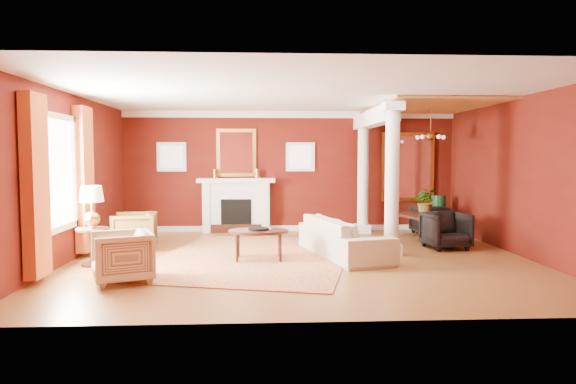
{
  "coord_description": "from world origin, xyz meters",
  "views": [
    {
      "loc": [
        -0.69,
        -8.99,
        1.82
      ],
      "look_at": [
        -0.2,
        0.53,
        1.15
      ],
      "focal_mm": 32.0,
      "sensor_mm": 36.0,
      "label": 1
    }
  ],
  "objects": [
    {
      "name": "crown_trim",
      "position": [
        0.0,
        3.46,
        2.82
      ],
      "size": [
        8.0,
        0.08,
        0.16
      ],
      "primitive_type": "cube",
      "color": "white",
      "rests_on": "room_shell"
    },
    {
      "name": "column_front",
      "position": [
        1.7,
        0.3,
        1.43
      ],
      "size": [
        0.36,
        0.36,
        2.8
      ],
      "color": "white",
      "rests_on": "ground"
    },
    {
      "name": "header_beam",
      "position": [
        1.7,
        1.9,
        2.62
      ],
      "size": [
        0.3,
        3.2,
        0.32
      ],
      "primitive_type": "cube",
      "color": "white",
      "rests_on": "column_front"
    },
    {
      "name": "green_urn",
      "position": [
        3.5,
        2.93,
        0.35
      ],
      "size": [
        0.38,
        0.38,
        0.9
      ],
      "color": "#14401C",
      "rests_on": "ground"
    },
    {
      "name": "coffee_book",
      "position": [
        -0.7,
        -0.05,
        0.65
      ],
      "size": [
        0.15,
        0.1,
        0.23
      ],
      "primitive_type": "imported",
      "rotation": [
        0.0,
        0.0,
        0.54
      ],
      "color": "black",
      "rests_on": "coffee_table"
    },
    {
      "name": "side_table",
      "position": [
        -3.5,
        -0.39,
        0.87
      ],
      "size": [
        0.53,
        0.53,
        1.33
      ],
      "rotation": [
        0.0,
        0.0,
        -0.39
      ],
      "color": "black",
      "rests_on": "ground"
    },
    {
      "name": "dining_table",
      "position": [
        2.82,
        2.01,
        0.44
      ],
      "size": [
        0.98,
        1.67,
        0.88
      ],
      "primitive_type": "imported",
      "rotation": [
        0.0,
        0.0,
        1.85
      ],
      "color": "black",
      "rests_on": "ground"
    },
    {
      "name": "ground",
      "position": [
        0.0,
        0.0,
        0.0
      ],
      "size": [
        8.0,
        8.0,
        0.0
      ],
      "primitive_type": "plane",
      "color": "brown",
      "rests_on": "ground"
    },
    {
      "name": "sofa",
      "position": [
        0.8,
        0.18,
        0.47
      ],
      "size": [
        1.28,
        2.49,
        0.93
      ],
      "primitive_type": "imported",
      "rotation": [
        0.0,
        0.0,
        1.83
      ],
      "color": "beige",
      "rests_on": "ground"
    },
    {
      "name": "dining_mirror",
      "position": [
        2.9,
        3.45,
        1.55
      ],
      "size": [
        1.3,
        0.07,
        1.7
      ],
      "color": "gold",
      "rests_on": "room_shell"
    },
    {
      "name": "amber_ceiling",
      "position": [
        2.85,
        1.75,
        2.87
      ],
      "size": [
        2.3,
        3.4,
        0.04
      ],
      "primitive_type": "cube",
      "color": "#C6803A",
      "rests_on": "room_shell"
    },
    {
      "name": "armchair_stripe",
      "position": [
        -2.7,
        -1.58,
        0.41
      ],
      "size": [
        0.98,
        1.01,
        0.82
      ],
      "primitive_type": "imported",
      "rotation": [
        0.0,
        0.0,
        -1.2
      ],
      "color": "#CDB989",
      "rests_on": "ground"
    },
    {
      "name": "base_trim",
      "position": [
        0.0,
        3.46,
        0.06
      ],
      "size": [
        8.0,
        0.08,
        0.12
      ],
      "primitive_type": "cube",
      "color": "white",
      "rests_on": "ground"
    },
    {
      "name": "room_shell",
      "position": [
        0.0,
        0.0,
        2.02
      ],
      "size": [
        8.04,
        7.04,
        2.92
      ],
      "color": "#50150B",
      "rests_on": "ground"
    },
    {
      "name": "armchair_leopard",
      "position": [
        -3.16,
        1.02,
        0.4
      ],
      "size": [
        0.81,
        0.86,
        0.81
      ],
      "primitive_type": "imported",
      "rotation": [
        0.0,
        0.0,
        -1.46
      ],
      "color": "black",
      "rests_on": "ground"
    },
    {
      "name": "fireplace",
      "position": [
        -1.3,
        3.32,
        0.65
      ],
      "size": [
        1.85,
        0.42,
        1.29
      ],
      "color": "white",
      "rests_on": "ground"
    },
    {
      "name": "dining_chair_far",
      "position": [
        3.19,
        2.65,
        0.38
      ],
      "size": [
        0.74,
        0.7,
        0.75
      ],
      "primitive_type": "imported",
      "rotation": [
        0.0,
        0.0,
        3.16
      ],
      "color": "black",
      "rests_on": "ground"
    },
    {
      "name": "chandelier",
      "position": [
        2.9,
        1.8,
        2.25
      ],
      "size": [
        0.6,
        0.62,
        0.75
      ],
      "color": "#B67D39",
      "rests_on": "room_shell"
    },
    {
      "name": "dining_chair_near",
      "position": [
        2.92,
        0.83,
        0.4
      ],
      "size": [
        0.87,
        0.83,
        0.79
      ],
      "primitive_type": "imported",
      "rotation": [
        0.0,
        0.0,
        0.16
      ],
      "color": "black",
      "rests_on": "ground"
    },
    {
      "name": "potted_plant",
      "position": [
        2.89,
        1.95,
        1.1
      ],
      "size": [
        0.68,
        0.71,
        0.44
      ],
      "primitive_type": "imported",
      "rotation": [
        0.0,
        0.0,
        -0.38
      ],
      "color": "#26591E",
      "rests_on": "dining_table"
    },
    {
      "name": "flank_window_right",
      "position": [
        0.25,
        3.46,
        1.8
      ],
      "size": [
        0.7,
        0.07,
        0.7
      ],
      "color": "white",
      "rests_on": "room_shell"
    },
    {
      "name": "flank_window_left",
      "position": [
        -2.85,
        3.46,
        1.8
      ],
      "size": [
        0.7,
        0.07,
        0.7
      ],
      "color": "white",
      "rests_on": "room_shell"
    },
    {
      "name": "overmantel_mirror",
      "position": [
        -1.3,
        3.45,
        1.9
      ],
      "size": [
        0.95,
        0.07,
        1.15
      ],
      "color": "gold",
      "rests_on": "fireplace"
    },
    {
      "name": "left_window",
      "position": [
        -3.89,
        -0.6,
        1.42
      ],
      "size": [
        0.21,
        2.55,
        2.6
      ],
      "color": "white",
      "rests_on": "room_shell"
    },
    {
      "name": "coffee_table",
      "position": [
        -0.75,
        -0.1,
        0.49
      ],
      "size": [
        1.06,
        1.06,
        0.53
      ],
      "rotation": [
        0.0,
        0.0,
        -0.24
      ],
      "color": "black",
      "rests_on": "ground"
    },
    {
      "name": "rug",
      "position": [
        -0.85,
        0.12,
        0.01
      ],
      "size": [
        4.27,
        5.08,
        0.02
      ],
      "primitive_type": "cube",
      "rotation": [
        0.0,
        0.0,
        -0.24
      ],
      "color": "maroon",
      "rests_on": "ground"
    },
    {
      "name": "column_back",
      "position": [
        1.7,
        3.0,
        1.43
      ],
      "size": [
        0.36,
        0.36,
        2.8
      ],
      "color": "white",
      "rests_on": "ground"
    }
  ]
}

